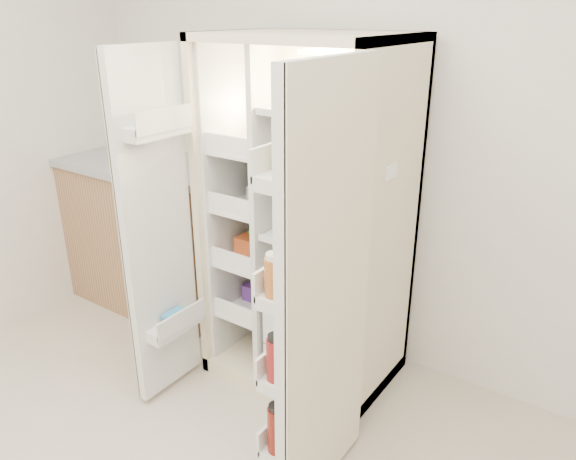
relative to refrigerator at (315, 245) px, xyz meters
The scene contains 5 objects.
wall_back 0.72m from the refrigerator, 66.14° to the left, with size 4.00×0.02×2.70m, color silver.
refrigerator is the anchor object (origin of this frame).
freezer_door 0.81m from the refrigerator, 130.47° to the right, with size 0.15×0.40×1.72m.
fridge_door 0.85m from the refrigerator, 56.16° to the right, with size 0.17×0.58×1.72m.
kitchen_counter 1.41m from the refrigerator, behind, with size 1.37×0.73×0.99m.
Camera 1 is at (1.23, -0.57, 1.89)m, focal length 34.00 mm.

